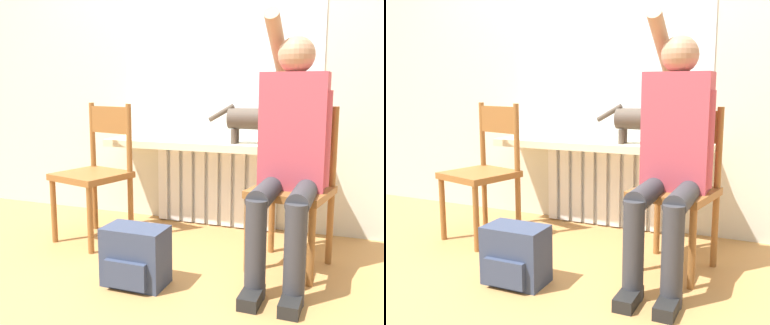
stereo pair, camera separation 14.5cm
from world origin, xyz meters
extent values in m
plane|color=#B27F47|center=(0.00, 0.00, 0.00)|extent=(12.00, 12.00, 0.00)
cube|color=beige|center=(0.00, 1.23, 1.35)|extent=(7.00, 0.06, 2.70)
cube|color=white|center=(0.00, 1.16, 0.28)|extent=(0.88, 0.05, 0.57)
cube|color=white|center=(-0.39, 1.12, 0.28)|extent=(0.07, 0.03, 0.54)
cube|color=white|center=(-0.29, 1.12, 0.28)|extent=(0.07, 0.03, 0.54)
cube|color=white|center=(-0.19, 1.12, 0.28)|extent=(0.07, 0.03, 0.54)
cube|color=white|center=(-0.10, 1.12, 0.28)|extent=(0.07, 0.03, 0.54)
cube|color=white|center=(0.00, 1.12, 0.28)|extent=(0.07, 0.03, 0.54)
cube|color=white|center=(0.10, 1.12, 0.28)|extent=(0.07, 0.03, 0.54)
cube|color=white|center=(0.19, 1.12, 0.28)|extent=(0.07, 0.03, 0.54)
cube|color=white|center=(0.29, 1.12, 0.28)|extent=(0.07, 0.03, 0.54)
cube|color=white|center=(0.39, 1.12, 0.28)|extent=(0.07, 0.03, 0.54)
cube|color=beige|center=(0.00, 1.04, 0.59)|extent=(1.49, 0.32, 0.05)
cube|color=white|center=(0.00, 1.20, 1.14)|extent=(1.43, 0.01, 1.05)
cube|color=brown|center=(-0.63, 0.55, 0.43)|extent=(0.48, 0.48, 0.04)
cylinder|color=brown|center=(-0.84, 0.43, 0.20)|extent=(0.04, 0.04, 0.41)
cylinder|color=brown|center=(-0.51, 0.34, 0.20)|extent=(0.04, 0.04, 0.41)
cylinder|color=brown|center=(-0.75, 0.76, 0.20)|extent=(0.04, 0.04, 0.41)
cylinder|color=brown|center=(-0.42, 0.67, 0.20)|extent=(0.04, 0.04, 0.41)
cylinder|color=brown|center=(-0.75, 0.76, 0.66)|extent=(0.04, 0.04, 0.43)
cylinder|color=brown|center=(-0.42, 0.67, 0.66)|extent=(0.04, 0.04, 0.43)
cube|color=brown|center=(-0.58, 0.72, 0.77)|extent=(0.35, 0.11, 0.17)
cube|color=brown|center=(0.63, 0.55, 0.43)|extent=(0.46, 0.46, 0.04)
cylinder|color=brown|center=(0.43, 0.41, 0.20)|extent=(0.04, 0.04, 0.41)
cylinder|color=brown|center=(0.76, 0.35, 0.20)|extent=(0.04, 0.04, 0.41)
cylinder|color=brown|center=(0.49, 0.75, 0.20)|extent=(0.04, 0.04, 0.41)
cylinder|color=brown|center=(0.83, 0.69, 0.20)|extent=(0.04, 0.04, 0.41)
cylinder|color=brown|center=(0.49, 0.75, 0.66)|extent=(0.04, 0.04, 0.43)
cylinder|color=brown|center=(0.83, 0.69, 0.66)|extent=(0.04, 0.04, 0.43)
cube|color=brown|center=(0.66, 0.72, 0.77)|extent=(0.35, 0.09, 0.17)
cylinder|color=#333338|center=(0.54, 0.35, 0.46)|extent=(0.11, 0.44, 0.11)
cylinder|color=#333338|center=(0.72, 0.35, 0.46)|extent=(0.11, 0.44, 0.11)
cylinder|color=#333338|center=(0.54, 0.13, 0.24)|extent=(0.10, 0.10, 0.47)
cylinder|color=#333338|center=(0.72, 0.13, 0.24)|extent=(0.10, 0.10, 0.47)
cube|color=black|center=(0.54, 0.07, 0.03)|extent=(0.09, 0.20, 0.06)
cube|color=black|center=(0.72, 0.07, 0.03)|extent=(0.09, 0.20, 0.06)
cube|color=#B74251|center=(0.63, 0.57, 0.75)|extent=(0.34, 0.20, 0.61)
sphere|color=#A87A5B|center=(0.63, 0.57, 1.14)|extent=(0.19, 0.19, 0.19)
cylinder|color=#A87A5B|center=(0.51, 0.71, 1.19)|extent=(0.08, 0.50, 0.38)
cylinder|color=#B74251|center=(0.78, 0.53, 0.72)|extent=(0.08, 0.08, 0.49)
cylinder|color=#4C4238|center=(0.28, 1.00, 0.78)|extent=(0.27, 0.14, 0.14)
sphere|color=#4C4238|center=(0.44, 1.00, 0.80)|extent=(0.09, 0.09, 0.09)
cone|color=#4C4238|center=(0.44, 0.98, 0.84)|extent=(0.03, 0.03, 0.03)
cone|color=#4C4238|center=(0.44, 1.02, 0.84)|extent=(0.03, 0.03, 0.03)
cylinder|color=#4C4238|center=(0.37, 0.97, 0.66)|extent=(0.04, 0.04, 0.09)
cylinder|color=#4C4238|center=(0.37, 1.03, 0.66)|extent=(0.04, 0.04, 0.09)
cylinder|color=#4C4238|center=(0.19, 0.97, 0.66)|extent=(0.04, 0.04, 0.09)
cylinder|color=#4C4238|center=(0.19, 1.03, 0.66)|extent=(0.04, 0.04, 0.09)
cylinder|color=#4C4238|center=(0.09, 1.00, 0.81)|extent=(0.18, 0.03, 0.12)
cube|color=#333D56|center=(-0.05, 0.06, 0.15)|extent=(0.31, 0.19, 0.30)
cube|color=#333D56|center=(-0.05, -0.05, 0.09)|extent=(0.22, 0.03, 0.13)
camera|label=1|loc=(0.98, -1.83, 0.98)|focal=42.00mm
camera|label=2|loc=(1.11, -1.77, 0.98)|focal=42.00mm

